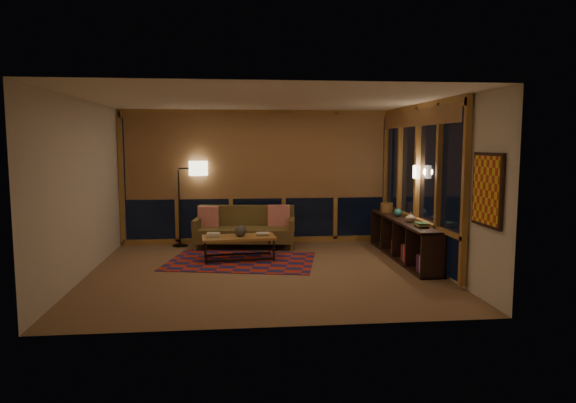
{
  "coord_description": "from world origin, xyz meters",
  "views": [
    {
      "loc": [
        -0.45,
        -7.99,
        2.04
      ],
      "look_at": [
        0.4,
        0.22,
        1.1
      ],
      "focal_mm": 32.0,
      "sensor_mm": 36.0,
      "label": 1
    }
  ],
  "objects": [
    {
      "name": "vase",
      "position": [
        2.49,
        0.31,
        0.8
      ],
      "size": [
        0.17,
        0.17,
        0.17
      ],
      "primitive_type": "imported",
      "rotation": [
        0.0,
        0.0,
        -0.01
      ],
      "color": "#B6A68F",
      "rests_on": "bookshelf"
    },
    {
      "name": "window_wall_back",
      "position": [
        0.0,
        2.43,
        1.35
      ],
      "size": [
        5.3,
        0.16,
        2.6
      ],
      "primitive_type": null,
      "color": "#B48139",
      "rests_on": "walls"
    },
    {
      "name": "wall_sconce",
      "position": [
        2.62,
        0.45,
        1.55
      ],
      "size": [
        0.12,
        0.18,
        0.22
      ],
      "primitive_type": null,
      "color": "#FDE9BD",
      "rests_on": "walls"
    },
    {
      "name": "shelf_book_stack",
      "position": [
        2.49,
        -0.22,
        0.74
      ],
      "size": [
        0.22,
        0.27,
        0.07
      ],
      "primitive_type": null,
      "rotation": [
        0.0,
        0.0,
        -0.22
      ],
      "color": "beige",
      "rests_on": "bookshelf"
    },
    {
      "name": "ceramic_pot",
      "position": [
        -0.37,
        0.85,
        0.52
      ],
      "size": [
        0.26,
        0.26,
        0.2
      ],
      "primitive_type": "sphere",
      "rotation": [
        0.0,
        0.0,
        0.37
      ],
      "color": "black",
      "rests_on": "coffee_table"
    },
    {
      "name": "sofa",
      "position": [
        -0.27,
        1.93,
        0.39
      ],
      "size": [
        2.01,
        1.0,
        0.79
      ],
      "primitive_type": null,
      "rotation": [
        0.0,
        0.0,
        -0.12
      ],
      "color": "brown",
      "rests_on": "floor"
    },
    {
      "name": "coffee_table",
      "position": [
        -0.4,
        0.86,
        0.21
      ],
      "size": [
        1.31,
        0.69,
        0.42
      ],
      "primitive_type": null,
      "rotation": [
        0.0,
        0.0,
        0.09
      ],
      "color": "#B48139",
      "rests_on": "floor"
    },
    {
      "name": "book_stack_a",
      "position": [
        -0.84,
        0.84,
        0.45
      ],
      "size": [
        0.23,
        0.19,
        0.07
      ],
      "primitive_type": null,
      "rotation": [
        0.0,
        0.0,
        -0.06
      ],
      "color": "beige",
      "rests_on": "coffee_table"
    },
    {
      "name": "basket",
      "position": [
        2.47,
        1.61,
        0.8
      ],
      "size": [
        0.28,
        0.28,
        0.18
      ],
      "primitive_type": "cylinder",
      "rotation": [
        0.0,
        0.0,
        0.21
      ],
      "color": "olive",
      "rests_on": "bookshelf"
    },
    {
      "name": "ceiling",
      "position": [
        0.0,
        0.0,
        2.7
      ],
      "size": [
        5.5,
        5.0,
        0.01
      ],
      "primitive_type": "cube",
      "color": "#F1E8CD",
      "rests_on": "walls"
    },
    {
      "name": "floor",
      "position": [
        0.0,
        0.0,
        0.0
      ],
      "size": [
        5.5,
        5.0,
        0.01
      ],
      "primitive_type": "cube",
      "color": "#A17553",
      "rests_on": "ground"
    },
    {
      "name": "book_stack_b",
      "position": [
        0.03,
        0.93,
        0.45
      ],
      "size": [
        0.26,
        0.21,
        0.05
      ],
      "primitive_type": null,
      "rotation": [
        0.0,
        0.0,
        -0.04
      ],
      "color": "beige",
      "rests_on": "coffee_table"
    },
    {
      "name": "teal_bowl",
      "position": [
        2.49,
        0.98,
        0.78
      ],
      "size": [
        0.18,
        0.18,
        0.15
      ],
      "primitive_type": "sphere",
      "rotation": [
        0.0,
        0.0,
        -0.28
      ],
      "color": "#267A75",
      "rests_on": "bookshelf"
    },
    {
      "name": "walls",
      "position": [
        0.0,
        0.0,
        1.35
      ],
      "size": [
        5.51,
        5.01,
        2.7
      ],
      "color": "beige",
      "rests_on": "floor"
    },
    {
      "name": "area_rug",
      "position": [
        -0.37,
        0.73,
        0.01
      ],
      "size": [
        2.77,
        2.13,
        0.01
      ],
      "primitive_type": "cube",
      "rotation": [
        0.0,
        0.0,
        -0.21
      ],
      "color": "#B32A16",
      "rests_on": "floor"
    },
    {
      "name": "window_wall_right",
      "position": [
        2.68,
        0.6,
        1.35
      ],
      "size": [
        0.16,
        3.7,
        2.6
      ],
      "primitive_type": null,
      "color": "#B48139",
      "rests_on": "walls"
    },
    {
      "name": "bookshelf",
      "position": [
        2.49,
        0.65,
        0.35
      ],
      "size": [
        0.4,
        2.84,
        0.71
      ],
      "primitive_type": null,
      "color": "#311F1A",
      "rests_on": "floor"
    },
    {
      "name": "pillow_right",
      "position": [
        0.4,
        2.06,
        0.61
      ],
      "size": [
        0.44,
        0.16,
        0.44
      ],
      "primitive_type": null,
      "rotation": [
        0.0,
        0.0,
        -0.04
      ],
      "color": "red",
      "rests_on": "sofa"
    },
    {
      "name": "wall_art",
      "position": [
        2.71,
        -1.85,
        1.45
      ],
      "size": [
        0.06,
        0.74,
        0.94
      ],
      "primitive_type": null,
      "color": "red",
      "rests_on": "walls"
    },
    {
      "name": "floor_lamp",
      "position": [
        -1.55,
        2.21,
        0.85
      ],
      "size": [
        0.64,
        0.5,
        1.69
      ],
      "primitive_type": null,
      "rotation": [
        0.0,
        0.0,
        0.25
      ],
      "color": "black",
      "rests_on": "floor"
    },
    {
      "name": "pillow_left",
      "position": [
        -0.98,
        2.13,
        0.6
      ],
      "size": [
        0.42,
        0.2,
        0.41
      ],
      "primitive_type": null,
      "rotation": [
        0.0,
        0.0,
        -0.17
      ],
      "color": "red",
      "rests_on": "sofa"
    }
  ]
}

